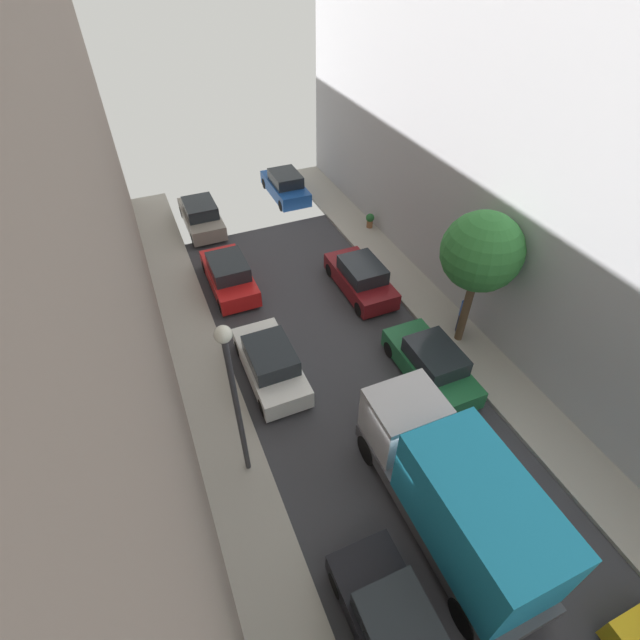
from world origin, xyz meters
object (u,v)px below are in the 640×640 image
parked_car_left_4 (229,275)px  pedestrian (464,313)px  parked_car_right_3 (361,278)px  parked_car_right_4 (285,186)px  parked_car_left_5 (201,216)px  delivery_truck (455,495)px  parked_car_left_2 (397,633)px  potted_plant_2 (370,220)px  lamp_post (233,386)px  parked_car_left_3 (271,363)px  street_tree_1 (482,252)px  parked_car_right_2 (432,364)px

parked_car_left_4 → pedestrian: 10.34m
parked_car_right_3 → parked_car_right_4: (0.00, 9.97, 0.00)m
parked_car_left_5 → delivery_truck: bearing=-81.9°
parked_car_left_2 → potted_plant_2: (8.30, 17.19, -0.13)m
potted_plant_2 → lamp_post: size_ratio=0.13×
parked_car_left_5 → parked_car_right_4: 5.64m
parked_car_left_2 → parked_car_left_3: same height
lamp_post → parked_car_right_4: bearing=66.4°
parked_car_right_3 → lamp_post: size_ratio=0.71×
street_tree_1 → potted_plant_2: size_ratio=7.10×
parked_car_left_2 → parked_car_right_3: same height
potted_plant_2 → lamp_post: (-10.20, -11.38, 3.41)m
parked_car_left_3 → delivery_truck: delivery_truck is taller
parked_car_left_4 → parked_car_right_3: bearing=-25.1°
parked_car_left_5 → parked_car_right_3: size_ratio=1.00×
pedestrian → potted_plant_2: size_ratio=2.19×
lamp_post → parked_car_right_2: bearing=8.0°
parked_car_left_3 → lamp_post: 5.08m
potted_plant_2 → parked_car_left_2: bearing=-115.8°
delivery_truck → lamp_post: (-4.60, 3.90, 2.22)m
parked_car_left_2 → parked_car_left_3: bearing=90.0°
lamp_post → potted_plant_2: bearing=48.1°
parked_car_left_4 → potted_plant_2: size_ratio=5.35×
parked_car_right_4 → parked_car_left_4: bearing=-126.0°
parked_car_right_2 → delivery_truck: delivery_truck is taller
parked_car_left_3 → parked_car_right_2: same height
parked_car_right_2 → pedestrian: bearing=32.6°
lamp_post → parked_car_left_2: bearing=-71.9°
parked_car_right_3 → lamp_post: (-7.30, -6.75, 3.29)m
parked_car_right_4 → potted_plant_2: bearing=-61.5°
parked_car_left_4 → parked_car_left_3: bearing=-90.0°
parked_car_left_2 → street_tree_1: bearing=46.8°
parked_car_right_3 → pedestrian: (2.50, -4.13, 0.35)m
parked_car_right_4 → potted_plant_2: parked_car_right_4 is taller
parked_car_right_2 → potted_plant_2: (2.90, 10.35, -0.13)m
parked_car_left_5 → street_tree_1: (7.57, -12.86, 3.54)m
delivery_truck → street_tree_1: 8.22m
pedestrian → street_tree_1: 3.23m
delivery_truck → pedestrian: 8.37m
parked_car_right_2 → potted_plant_2: size_ratio=5.35×
parked_car_left_3 → potted_plant_2: 11.54m
parked_car_left_2 → parked_car_right_3: 13.67m
parked_car_right_2 → lamp_post: bearing=-172.0°
parked_car_right_2 → potted_plant_2: bearing=74.3°
lamp_post → parked_car_left_5: bearing=82.8°
parked_car_left_3 → lamp_post: bearing=-119.4°
parked_car_right_4 → street_tree_1: (2.17, -14.48, 3.54)m
parked_car_left_4 → parked_car_left_2: bearing=-90.0°
potted_plant_2 → parked_car_right_3: bearing=-122.1°
parked_car_left_4 → lamp_post: bearing=-101.6°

